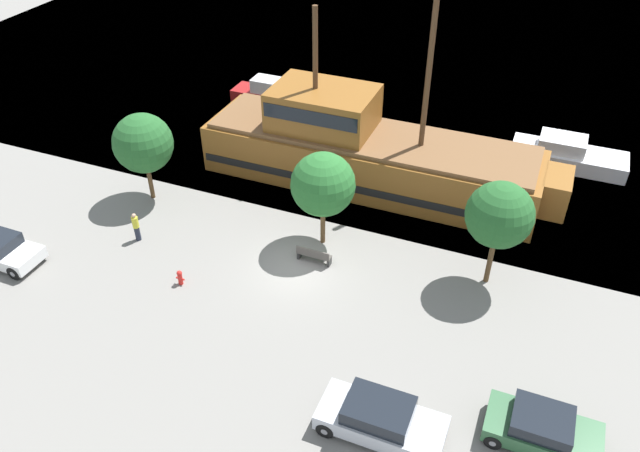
% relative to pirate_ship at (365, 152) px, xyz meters
% --- Properties ---
extents(ground_plane, '(160.00, 160.00, 0.00)m').
position_rel_pirate_ship_xyz_m(ground_plane, '(-0.40, -8.52, -1.91)').
color(ground_plane, gray).
extents(water_surface, '(80.00, 80.00, 0.00)m').
position_rel_pirate_ship_xyz_m(water_surface, '(-0.40, 35.48, -1.91)').
color(water_surface, teal).
rests_on(water_surface, ground).
extents(pirate_ship, '(20.01, 4.93, 10.80)m').
position_rel_pirate_ship_xyz_m(pirate_ship, '(0.00, 0.00, 0.00)').
color(pirate_ship, brown).
rests_on(pirate_ship, water_surface).
extents(moored_boat_dockside, '(6.58, 2.40, 1.74)m').
position_rel_pirate_ship_xyz_m(moored_boat_dockside, '(10.58, 6.27, -1.25)').
color(moored_boat_dockside, silver).
rests_on(moored_boat_dockside, water_surface).
extents(moored_boat_outer, '(6.66, 1.83, 1.76)m').
position_rel_pirate_ship_xyz_m(moored_boat_outer, '(-8.94, 7.22, -1.26)').
color(moored_boat_outer, maroon).
rests_on(moored_boat_outer, water_surface).
extents(parked_car_curb_front, '(4.52, 1.98, 1.49)m').
position_rel_pirate_ship_xyz_m(parked_car_curb_front, '(6.01, -15.73, -1.17)').
color(parked_car_curb_front, '#B7BCC6').
rests_on(parked_car_curb_front, ground_plane).
extents(parked_car_curb_rear, '(3.95, 1.98, 1.37)m').
position_rel_pirate_ship_xyz_m(parked_car_curb_rear, '(11.36, -13.94, -1.23)').
color(parked_car_curb_rear, '#2D5B38').
rests_on(parked_car_curb_rear, ground_plane).
extents(fire_hydrant, '(0.42, 0.25, 0.76)m').
position_rel_pirate_ship_xyz_m(fire_hydrant, '(-4.93, -11.60, -1.50)').
color(fire_hydrant, red).
rests_on(fire_hydrant, ground_plane).
extents(bench_promenade_east, '(1.68, 0.45, 0.85)m').
position_rel_pirate_ship_xyz_m(bench_promenade_east, '(0.15, -7.84, -1.47)').
color(bench_promenade_east, '#4C4742').
rests_on(bench_promenade_east, ground_plane).
extents(pedestrian_walking_near, '(0.32, 0.32, 1.59)m').
position_rel_pirate_ship_xyz_m(pedestrian_walking_near, '(-8.71, -9.55, -1.11)').
color(pedestrian_walking_near, '#232838').
rests_on(pedestrian_walking_near, ground_plane).
extents(tree_row_east, '(3.16, 3.16, 4.98)m').
position_rel_pirate_ship_xyz_m(tree_row_east, '(-10.25, -6.03, 1.48)').
color(tree_row_east, brown).
rests_on(tree_row_east, ground_plane).
extents(tree_row_mideast, '(3.10, 3.10, 4.97)m').
position_rel_pirate_ship_xyz_m(tree_row_mideast, '(-0.04, -6.19, 1.50)').
color(tree_row_mideast, brown).
rests_on(tree_row_mideast, ground_plane).
extents(tree_row_midwest, '(2.96, 2.96, 5.24)m').
position_rel_pirate_ship_xyz_m(tree_row_midwest, '(8.09, -6.06, 1.84)').
color(tree_row_midwest, brown).
rests_on(tree_row_midwest, ground_plane).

